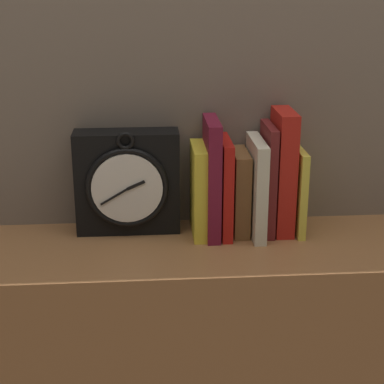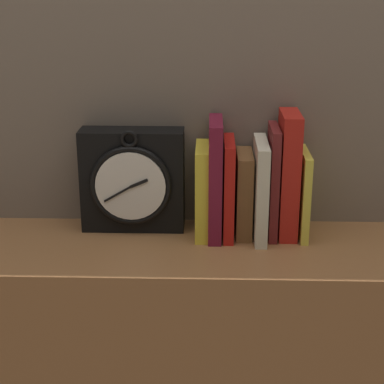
{
  "view_description": "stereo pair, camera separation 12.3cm",
  "coord_description": "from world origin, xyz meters",
  "px_view_note": "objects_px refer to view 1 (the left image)",
  "views": [
    {
      "loc": [
        -0.09,
        -1.16,
        1.24
      ],
      "look_at": [
        0.0,
        0.0,
        0.83
      ],
      "focal_mm": 60.0,
      "sensor_mm": 36.0,
      "label": 1
    },
    {
      "loc": [
        0.03,
        -1.17,
        1.24
      ],
      "look_at": [
        0.0,
        0.0,
        0.83
      ],
      "focal_mm": 60.0,
      "sensor_mm": 36.0,
      "label": 2
    }
  ],
  "objects_px": {
    "book_slot0_yellow": "(198,190)",
    "book_slot6_red": "(283,172)",
    "book_slot1_maroon": "(212,178)",
    "book_slot3_brown": "(239,192)",
    "clock": "(127,182)",
    "book_slot4_cream": "(256,187)",
    "book_slot5_maroon": "(268,179)",
    "book_slot7_yellow": "(297,190)",
    "book_slot2_red": "(225,187)"
  },
  "relations": [
    {
      "from": "book_slot0_yellow",
      "to": "book_slot6_red",
      "type": "relative_size",
      "value": 0.73
    },
    {
      "from": "book_slot1_maroon",
      "to": "book_slot3_brown",
      "type": "distance_m",
      "value": 0.07
    },
    {
      "from": "clock",
      "to": "book_slot4_cream",
      "type": "bearing_deg",
      "value": -6.95
    },
    {
      "from": "book_slot3_brown",
      "to": "clock",
      "type": "bearing_deg",
      "value": 175.8
    },
    {
      "from": "book_slot5_maroon",
      "to": "book_slot6_red",
      "type": "bearing_deg",
      "value": 2.53
    },
    {
      "from": "book_slot0_yellow",
      "to": "book_slot5_maroon",
      "type": "distance_m",
      "value": 0.14
    },
    {
      "from": "book_slot5_maroon",
      "to": "book_slot7_yellow",
      "type": "xyz_separation_m",
      "value": [
        0.06,
        -0.0,
        -0.02
      ]
    },
    {
      "from": "book_slot4_cream",
      "to": "book_slot5_maroon",
      "type": "distance_m",
      "value": 0.03
    },
    {
      "from": "book_slot3_brown",
      "to": "book_slot1_maroon",
      "type": "bearing_deg",
      "value": -170.88
    },
    {
      "from": "clock",
      "to": "book_slot0_yellow",
      "type": "relative_size",
      "value": 1.19
    },
    {
      "from": "book_slot3_brown",
      "to": "book_slot6_red",
      "type": "height_order",
      "value": "book_slot6_red"
    },
    {
      "from": "clock",
      "to": "book_slot0_yellow",
      "type": "distance_m",
      "value": 0.15
    },
    {
      "from": "book_slot1_maroon",
      "to": "book_slot3_brown",
      "type": "height_order",
      "value": "book_slot1_maroon"
    },
    {
      "from": "clock",
      "to": "book_slot2_red",
      "type": "relative_size",
      "value": 1.11
    },
    {
      "from": "book_slot1_maroon",
      "to": "book_slot4_cream",
      "type": "xyz_separation_m",
      "value": [
        0.09,
        -0.01,
        -0.02
      ]
    },
    {
      "from": "book_slot6_red",
      "to": "book_slot5_maroon",
      "type": "bearing_deg",
      "value": -177.47
    },
    {
      "from": "book_slot4_cream",
      "to": "book_slot5_maroon",
      "type": "relative_size",
      "value": 0.88
    },
    {
      "from": "book_slot7_yellow",
      "to": "clock",
      "type": "bearing_deg",
      "value": 176.43
    },
    {
      "from": "book_slot3_brown",
      "to": "book_slot4_cream",
      "type": "height_order",
      "value": "book_slot4_cream"
    },
    {
      "from": "book_slot0_yellow",
      "to": "book_slot4_cream",
      "type": "distance_m",
      "value": 0.12
    },
    {
      "from": "book_slot2_red",
      "to": "book_slot3_brown",
      "type": "xyz_separation_m",
      "value": [
        0.03,
        0.01,
        -0.01
      ]
    },
    {
      "from": "book_slot4_cream",
      "to": "book_slot7_yellow",
      "type": "height_order",
      "value": "book_slot4_cream"
    },
    {
      "from": "book_slot4_cream",
      "to": "book_slot6_red",
      "type": "bearing_deg",
      "value": 14.17
    },
    {
      "from": "book_slot7_yellow",
      "to": "book_slot2_red",
      "type": "bearing_deg",
      "value": -179.09
    },
    {
      "from": "book_slot0_yellow",
      "to": "book_slot1_maroon",
      "type": "relative_size",
      "value": 0.78
    },
    {
      "from": "book_slot0_yellow",
      "to": "book_slot7_yellow",
      "type": "height_order",
      "value": "book_slot0_yellow"
    },
    {
      "from": "book_slot2_red",
      "to": "book_slot5_maroon",
      "type": "height_order",
      "value": "book_slot5_maroon"
    },
    {
      "from": "book_slot3_brown",
      "to": "book_slot7_yellow",
      "type": "height_order",
      "value": "book_slot7_yellow"
    },
    {
      "from": "clock",
      "to": "book_slot5_maroon",
      "type": "bearing_deg",
      "value": -3.8
    },
    {
      "from": "book_slot1_maroon",
      "to": "book_slot7_yellow",
      "type": "relative_size",
      "value": 1.36
    },
    {
      "from": "clock",
      "to": "book_slot6_red",
      "type": "xyz_separation_m",
      "value": [
        0.32,
        -0.02,
        0.02
      ]
    },
    {
      "from": "book_slot4_cream",
      "to": "book_slot1_maroon",
      "type": "bearing_deg",
      "value": 176.52
    },
    {
      "from": "book_slot0_yellow",
      "to": "book_slot2_red",
      "type": "distance_m",
      "value": 0.05
    },
    {
      "from": "book_slot2_red",
      "to": "book_slot5_maroon",
      "type": "xyz_separation_m",
      "value": [
        0.09,
        0.01,
        0.01
      ]
    },
    {
      "from": "book_slot2_red",
      "to": "book_slot3_brown",
      "type": "height_order",
      "value": "book_slot2_red"
    },
    {
      "from": "book_slot6_red",
      "to": "book_slot2_red",
      "type": "bearing_deg",
      "value": -176.9
    },
    {
      "from": "book_slot0_yellow",
      "to": "book_slot4_cream",
      "type": "xyz_separation_m",
      "value": [
        0.12,
        -0.01,
        0.01
      ]
    },
    {
      "from": "book_slot2_red",
      "to": "book_slot3_brown",
      "type": "distance_m",
      "value": 0.04
    },
    {
      "from": "book_slot2_red",
      "to": "book_slot7_yellow",
      "type": "relative_size",
      "value": 1.13
    },
    {
      "from": "book_slot2_red",
      "to": "book_slot5_maroon",
      "type": "distance_m",
      "value": 0.09
    },
    {
      "from": "book_slot1_maroon",
      "to": "book_slot3_brown",
      "type": "xyz_separation_m",
      "value": [
        0.06,
        0.01,
        -0.03
      ]
    },
    {
      "from": "book_slot0_yellow",
      "to": "book_slot2_red",
      "type": "height_order",
      "value": "book_slot2_red"
    },
    {
      "from": "book_slot0_yellow",
      "to": "book_slot4_cream",
      "type": "relative_size",
      "value": 0.93
    },
    {
      "from": "book_slot0_yellow",
      "to": "clock",
      "type": "bearing_deg",
      "value": 171.17
    },
    {
      "from": "book_slot4_cream",
      "to": "book_slot6_red",
      "type": "distance_m",
      "value": 0.06
    },
    {
      "from": "book_slot6_red",
      "to": "book_slot4_cream",
      "type": "bearing_deg",
      "value": -165.83
    },
    {
      "from": "book_slot2_red",
      "to": "book_slot4_cream",
      "type": "height_order",
      "value": "same"
    },
    {
      "from": "book_slot2_red",
      "to": "book_slot5_maroon",
      "type": "bearing_deg",
      "value": 3.3
    },
    {
      "from": "book_slot0_yellow",
      "to": "book_slot7_yellow",
      "type": "distance_m",
      "value": 0.21
    },
    {
      "from": "book_slot5_maroon",
      "to": "book_slot2_red",
      "type": "bearing_deg",
      "value": -176.7
    }
  ]
}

